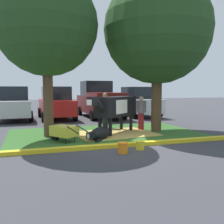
# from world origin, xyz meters

# --- Properties ---
(ground_plane) EXTENTS (80.00, 80.00, 0.00)m
(ground_plane) POSITION_xyz_m (0.00, 0.00, 0.00)
(ground_plane) COLOR #38383D
(grass_island) EXTENTS (7.83, 4.74, 0.02)m
(grass_island) POSITION_xyz_m (0.29, 2.10, 0.01)
(grass_island) COLOR #2D5B23
(grass_island) RESTS_ON ground
(curb_yellow) EXTENTS (9.03, 0.24, 0.12)m
(curb_yellow) POSITION_xyz_m (0.29, -0.42, 0.06)
(curb_yellow) COLOR yellow
(curb_yellow) RESTS_ON ground
(hay_bedding) EXTENTS (3.47, 2.78, 0.04)m
(hay_bedding) POSITION_xyz_m (0.57, 1.87, 0.03)
(hay_bedding) COLOR tan
(hay_bedding) RESTS_ON ground
(shade_tree_left) EXTENTS (3.89, 3.89, 6.24)m
(shade_tree_left) POSITION_xyz_m (-2.04, 2.11, 4.27)
(shade_tree_left) COLOR #4C3823
(shade_tree_left) RESTS_ON ground
(shade_tree_right) EXTENTS (4.66, 4.66, 6.75)m
(shade_tree_right) POSITION_xyz_m (2.62, 2.09, 4.40)
(shade_tree_right) COLOR #4C3823
(shade_tree_right) RESTS_ON ground
(cow_holstein) EXTENTS (2.63, 2.31, 1.59)m
(cow_holstein) POSITION_xyz_m (0.65, 2.00, 1.13)
(cow_holstein) COLOR black
(cow_holstein) RESTS_ON ground
(calf_lying) EXTENTS (1.19, 1.11, 0.48)m
(calf_lying) POSITION_xyz_m (-0.33, 0.87, 0.24)
(calf_lying) COLOR black
(calf_lying) RESTS_ON ground
(person_handler) EXTENTS (0.52, 0.34, 1.69)m
(person_handler) POSITION_xyz_m (0.67, 3.52, 0.91)
(person_handler) COLOR black
(person_handler) RESTS_ON ground
(person_visitor_near) EXTENTS (0.34, 0.47, 1.55)m
(person_visitor_near) POSITION_xyz_m (2.05, 2.47, 0.83)
(person_visitor_near) COLOR maroon
(person_visitor_near) RESTS_ON ground
(wheelbarrow) EXTENTS (1.22, 1.47, 0.63)m
(wheelbarrow) POSITION_xyz_m (-1.62, 0.95, 0.39)
(wheelbarrow) COLOR gold
(wheelbarrow) RESTS_ON ground
(bucket_orange) EXTENTS (0.31, 0.31, 0.32)m
(bucket_orange) POSITION_xyz_m (-0.21, -1.20, 0.17)
(bucket_orange) COLOR orange
(bucket_orange) RESTS_ON ground
(bucket_yellow) EXTENTS (0.28, 0.28, 0.27)m
(bucket_yellow) POSITION_xyz_m (0.46, -0.95, 0.14)
(bucket_yellow) COLOR yellow
(bucket_yellow) RESTS_ON ground
(sedan_silver) EXTENTS (2.12, 4.45, 2.02)m
(sedan_silver) POSITION_xyz_m (-3.60, 8.43, 0.98)
(sedan_silver) COLOR silver
(sedan_silver) RESTS_ON ground
(sedan_red) EXTENTS (2.12, 4.45, 2.02)m
(sedan_red) POSITION_xyz_m (-1.12, 8.23, 0.98)
(sedan_red) COLOR red
(sedan_red) RESTS_ON ground
(pickup_truck_maroon) EXTENTS (2.33, 5.45, 2.42)m
(pickup_truck_maroon) POSITION_xyz_m (1.76, 8.43, 1.11)
(pickup_truck_maroon) COLOR maroon
(pickup_truck_maroon) RESTS_ON ground
(hatchback_white) EXTENTS (2.12, 4.45, 2.02)m
(hatchback_white) POSITION_xyz_m (4.41, 8.22, 0.98)
(hatchback_white) COLOR silver
(hatchback_white) RESTS_ON ground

